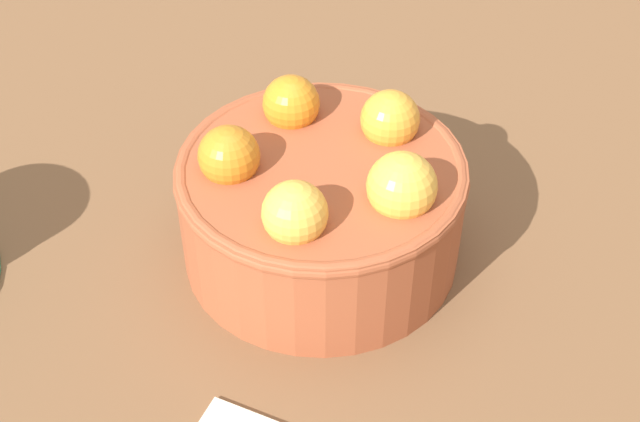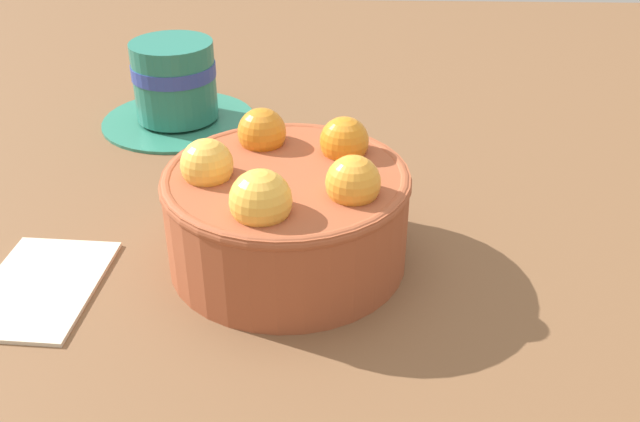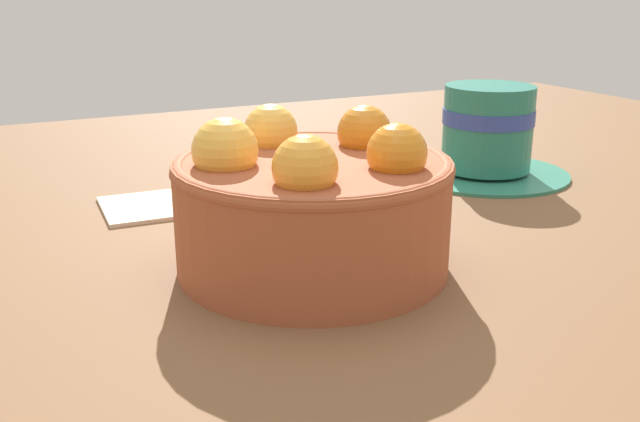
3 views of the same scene
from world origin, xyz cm
name	(u,v)px [view 2 (image 2 of 3)]	position (x,y,z in cm)	size (l,w,h in cm)	color
ground_plane	(289,277)	(0.00, 0.00, -1.62)	(144.55, 116.81, 3.24)	brown
terracotta_bowl	(287,208)	(-0.03, 0.01, 4.25)	(17.08, 17.08, 9.76)	#9E4C2D
coffee_cup	(175,86)	(24.08, 12.91, 3.78)	(15.33, 15.33, 8.26)	#2C7860
folded_napkin	(40,285)	(-4.18, 16.63, 0.30)	(11.29, 7.63, 0.60)	beige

